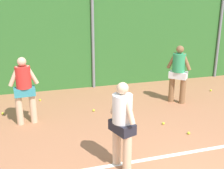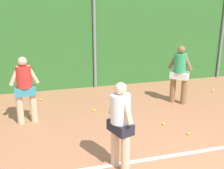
% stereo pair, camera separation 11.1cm
% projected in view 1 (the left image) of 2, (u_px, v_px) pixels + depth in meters
% --- Properties ---
extents(ground_plane, '(26.78, 26.78, 0.00)m').
position_uv_depth(ground_plane, '(138.00, 145.00, 5.90)').
color(ground_plane, '#B2704C').
extents(hedge_fence_backdrop, '(17.41, 0.25, 3.43)m').
position_uv_depth(hedge_fence_backdrop, '(92.00, 38.00, 9.46)').
color(hedge_fence_backdrop, '#33702D').
rests_on(hedge_fence_backdrop, ground_plane).
extents(fence_post_center, '(0.10, 0.10, 3.68)m').
position_uv_depth(fence_post_center, '(93.00, 35.00, 9.26)').
color(fence_post_center, gray).
rests_on(fence_post_center, ground_plane).
extents(fence_post_right, '(0.10, 0.10, 3.68)m').
position_uv_depth(fence_post_right, '(220.00, 31.00, 10.62)').
color(fence_post_right, gray).
rests_on(fence_post_right, ground_plane).
extents(court_baseline_paint, '(12.72, 0.10, 0.01)m').
position_uv_depth(court_baseline_paint, '(149.00, 159.00, 5.38)').
color(court_baseline_paint, white).
rests_on(court_baseline_paint, ground_plane).
extents(player_foreground_near, '(0.42, 0.67, 1.65)m').
position_uv_depth(player_foreground_near, '(122.00, 121.00, 4.86)').
color(player_foreground_near, beige).
rests_on(player_foreground_near, ground_plane).
extents(player_midcourt, '(0.71, 0.36, 1.70)m').
position_uv_depth(player_midcourt, '(24.00, 87.00, 6.68)').
color(player_midcourt, beige).
rests_on(player_midcourt, ground_plane).
extents(player_backcourt_far, '(0.57, 0.56, 1.73)m').
position_uv_depth(player_backcourt_far, '(178.00, 71.00, 8.08)').
color(player_backcourt_far, '#8C603D').
rests_on(player_backcourt_far, ground_plane).
extents(tennis_ball_0, '(0.07, 0.07, 0.07)m').
position_uv_depth(tennis_ball_0, '(94.00, 110.00, 7.67)').
color(tennis_ball_0, '#CCDB33').
rests_on(tennis_ball_0, ground_plane).
extents(tennis_ball_1, '(0.07, 0.07, 0.07)m').
position_uv_depth(tennis_ball_1, '(3.00, 113.00, 7.46)').
color(tennis_ball_1, '#CCDB33').
rests_on(tennis_ball_1, ground_plane).
extents(tennis_ball_3, '(0.07, 0.07, 0.07)m').
position_uv_depth(tennis_ball_3, '(211.00, 90.00, 9.36)').
color(tennis_ball_3, '#CCDB33').
rests_on(tennis_ball_3, ground_plane).
extents(tennis_ball_4, '(0.07, 0.07, 0.07)m').
position_uv_depth(tennis_ball_4, '(40.00, 100.00, 8.46)').
color(tennis_ball_4, '#CCDB33').
rests_on(tennis_ball_4, ground_plane).
extents(tennis_ball_6, '(0.07, 0.07, 0.07)m').
position_uv_depth(tennis_ball_6, '(182.00, 91.00, 9.31)').
color(tennis_ball_6, '#CCDB33').
rests_on(tennis_ball_6, ground_plane).
extents(tennis_ball_8, '(0.07, 0.07, 0.07)m').
position_uv_depth(tennis_ball_8, '(163.00, 123.00, 6.86)').
color(tennis_ball_8, '#CCDB33').
rests_on(tennis_ball_8, ground_plane).
extents(tennis_ball_9, '(0.07, 0.07, 0.07)m').
position_uv_depth(tennis_ball_9, '(189.00, 133.00, 6.36)').
color(tennis_ball_9, '#CCDB33').
rests_on(tennis_ball_9, ground_plane).
extents(tennis_ball_10, '(0.07, 0.07, 0.07)m').
position_uv_depth(tennis_ball_10, '(126.00, 138.00, 6.15)').
color(tennis_ball_10, '#CCDB33').
rests_on(tennis_ball_10, ground_plane).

